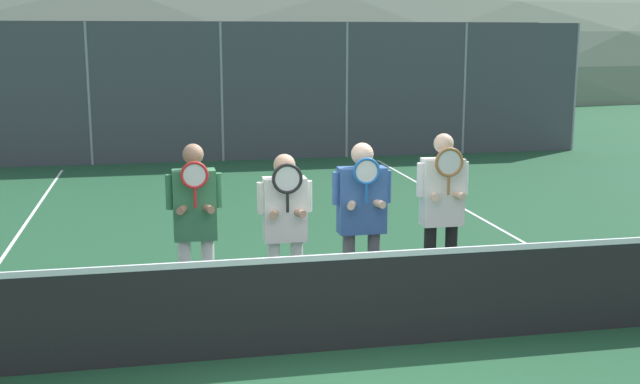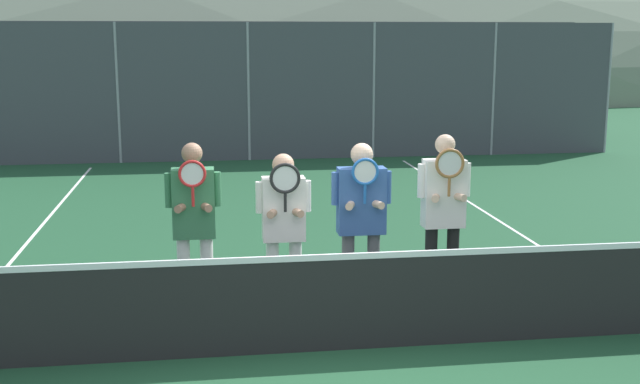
% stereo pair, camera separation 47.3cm
% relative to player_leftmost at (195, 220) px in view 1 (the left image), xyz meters
% --- Properties ---
extents(ground_plane, '(120.00, 120.00, 0.00)m').
position_rel_player_leftmost_xyz_m(ground_plane, '(1.14, -0.97, -1.07)').
color(ground_plane, '#1E4C2D').
extents(hill_distant, '(122.74, 68.19, 23.87)m').
position_rel_player_leftmost_xyz_m(hill_distant, '(1.14, 55.24, -1.07)').
color(hill_distant, slate).
rests_on(hill_distant, ground_plane).
extents(clubhouse_building, '(17.01, 5.50, 3.25)m').
position_rel_player_leftmost_xyz_m(clubhouse_building, '(2.68, 18.09, 0.57)').
color(clubhouse_building, '#9EA3A8').
rests_on(clubhouse_building, ground_plane).
extents(fence_back, '(17.69, 0.06, 3.16)m').
position_rel_player_leftmost_xyz_m(fence_back, '(1.14, 10.69, 0.51)').
color(fence_back, gray).
rests_on(fence_back, ground_plane).
extents(tennis_net, '(9.49, 0.09, 1.02)m').
position_rel_player_leftmost_xyz_m(tennis_net, '(1.14, -0.97, -0.59)').
color(tennis_net, gray).
rests_on(tennis_net, ground_plane).
extents(court_line_right_sideline, '(0.05, 16.00, 0.01)m').
position_rel_player_leftmost_xyz_m(court_line_right_sideline, '(4.66, 2.03, -1.07)').
color(court_line_right_sideline, white).
rests_on(court_line_right_sideline, ground_plane).
extents(player_leftmost, '(0.55, 0.34, 1.83)m').
position_rel_player_leftmost_xyz_m(player_leftmost, '(0.00, 0.00, 0.00)').
color(player_leftmost, white).
rests_on(player_leftmost, ground_plane).
extents(player_center_left, '(0.56, 0.34, 1.71)m').
position_rel_player_leftmost_xyz_m(player_center_left, '(0.90, -0.00, -0.05)').
color(player_center_left, white).
rests_on(player_center_left, ground_plane).
extents(player_center_right, '(0.62, 0.34, 1.80)m').
position_rel_player_leftmost_xyz_m(player_center_right, '(1.70, -0.01, 0.01)').
color(player_center_right, '#56565B').
rests_on(player_center_right, ground_plane).
extents(player_rightmost, '(0.56, 0.34, 1.87)m').
position_rel_player_leftmost_xyz_m(player_rightmost, '(2.57, 0.01, 0.03)').
color(player_rightmost, black).
rests_on(player_rightmost, ground_plane).
extents(car_far_left, '(4.29, 1.97, 1.78)m').
position_rel_player_leftmost_xyz_m(car_far_left, '(-2.96, 12.94, -0.16)').
color(car_far_left, navy).
rests_on(car_far_left, ground_plane).
extents(car_left_of_center, '(4.30, 1.97, 1.72)m').
position_rel_player_leftmost_xyz_m(car_left_of_center, '(1.85, 12.72, -0.19)').
color(car_left_of_center, navy).
rests_on(car_left_of_center, ground_plane).
extents(car_center, '(4.14, 2.07, 1.79)m').
position_rel_player_leftmost_xyz_m(car_center, '(6.58, 12.44, -0.16)').
color(car_center, silver).
rests_on(car_center, ground_plane).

